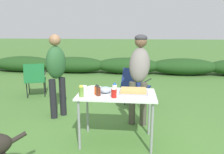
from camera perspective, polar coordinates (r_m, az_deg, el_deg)
ground_plane at (r=3.39m, az=1.16°, el=-16.37°), size 60.00×60.00×0.00m
shrub_hedge at (r=8.04m, az=4.13°, el=2.98°), size 14.40×0.90×0.59m
folding_table at (r=3.13m, az=1.21°, el=-5.69°), size 1.10×0.64×0.74m
food_tray at (r=3.14m, az=5.60°, el=-3.69°), size 0.41×0.29×0.06m
plate_stack at (r=3.30m, az=-4.74°, el=-2.98°), size 0.22×0.22×0.04m
mixing_bowl at (r=3.13m, az=-1.78°, el=-3.36°), size 0.19×0.19×0.09m
paper_cup_stack at (r=3.08m, az=-7.31°, el=-3.41°), size 0.08×0.08×0.12m
hot_sauce_bottle at (r=3.05m, az=-4.00°, el=-3.28°), size 0.07×0.07×0.15m
relish_jar at (r=2.97m, az=-8.04°, el=-3.71°), size 0.06×0.06×0.16m
ketchup_bottle at (r=2.91m, az=0.51°, el=-4.03°), size 0.07×0.07×0.15m
mayo_bottle at (r=3.07m, az=0.70°, el=-2.95°), size 0.06×0.06×0.17m
bbq_sauce_bottle at (r=2.99m, az=-3.57°, el=-3.56°), size 0.06×0.06×0.15m
standing_person_in_gray_fleece at (r=3.75m, az=7.15°, el=2.07°), size 0.41×0.51×1.54m
standing_person_in_navy_coat at (r=4.10m, az=-14.33°, el=2.04°), size 0.45×0.47×1.54m
camp_chair_green_behind_table at (r=4.69m, az=6.08°, el=-1.96°), size 0.67×0.73×0.83m
camp_chair_near_hedge at (r=5.59m, az=-19.42°, el=-0.22°), size 0.64×0.71×0.83m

